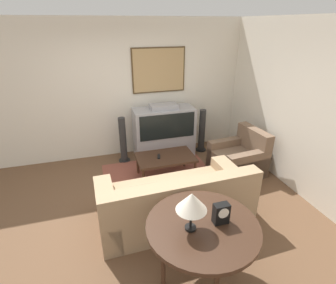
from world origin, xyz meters
name	(u,v)px	position (x,y,z in m)	size (l,w,h in m)	color
ground_plane	(141,214)	(0.00, 0.00, 0.00)	(12.00, 12.00, 0.00)	brown
wall_back	(117,91)	(0.02, 2.13, 1.36)	(12.00, 0.10, 2.70)	silver
wall_right	(306,111)	(2.63, 0.00, 1.35)	(0.06, 12.00, 2.70)	silver
area_rug	(161,179)	(0.53, 0.81, 0.01)	(1.98, 1.64, 0.01)	brown
tv	(164,132)	(0.86, 1.73, 0.53)	(1.22, 0.53, 1.12)	#9E9EA3
couch	(175,202)	(0.46, -0.23, 0.29)	(2.14, 1.04, 0.83)	tan
armchair	(239,159)	(2.01, 0.67, 0.28)	(0.91, 0.88, 0.83)	brown
coffee_table	(166,158)	(0.64, 0.88, 0.38)	(1.02, 0.63, 0.43)	#3D2619
console_table	(203,230)	(0.40, -1.26, 0.73)	(1.12, 1.12, 0.79)	#3D2619
table_lamp	(192,202)	(0.26, -1.28, 1.11)	(0.29, 0.29, 0.41)	black
mantel_clock	(221,213)	(0.58, -1.28, 0.90)	(0.15, 0.10, 0.22)	black
remote	(159,156)	(0.52, 0.89, 0.44)	(0.08, 0.17, 0.02)	black
speaker_tower_left	(123,141)	(0.01, 1.73, 0.44)	(0.23, 0.23, 0.93)	black
speaker_tower_right	(202,132)	(1.71, 1.73, 0.44)	(0.23, 0.23, 0.93)	black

